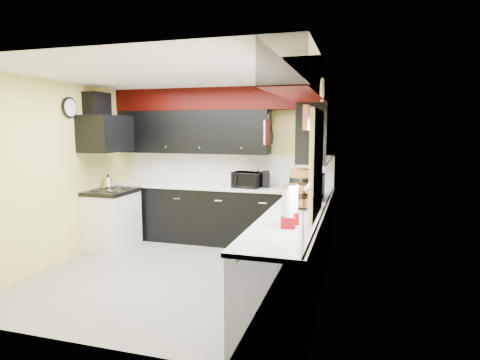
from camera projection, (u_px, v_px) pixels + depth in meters
The scene contains 35 objects.
ground at pixel (181, 274), 5.17m from camera, with size 3.60×3.60×0.00m, color gray.
wall_back at pixel (225, 165), 6.72m from camera, with size 3.60×0.06×2.50m, color #E0C666.
wall_right at pixel (325, 183), 4.50m from camera, with size 0.06×3.60×2.50m, color #E0C666.
wall_left at pixel (59, 173), 5.51m from camera, with size 0.06×3.60×2.50m, color #E0C666.
ceiling at pixel (177, 75), 4.85m from camera, with size 3.60×3.60×0.06m, color white.
cab_back at pixel (219, 215), 6.54m from camera, with size 3.60×0.60×0.90m, color black.
cab_right at pixel (293, 258), 4.41m from camera, with size 0.60×3.00×0.90m, color black.
counter_back at pixel (219, 187), 6.48m from camera, with size 3.62×0.64×0.04m, color white.
counter_right at pixel (294, 216), 4.35m from camera, with size 0.64×3.02×0.04m, color white.
splash_back at pixel (224, 169), 6.72m from camera, with size 3.60×0.02×0.50m, color white.
splash_right at pixel (324, 188), 4.52m from camera, with size 0.02×3.60×0.50m, color white.
upper_back at pixel (192, 132), 6.62m from camera, with size 2.60×0.35×0.70m, color black.
upper_right at pixel (318, 133), 5.34m from camera, with size 0.35×1.80×0.70m, color black.
soffit_back at pixel (221, 99), 6.41m from camera, with size 3.60×0.36×0.35m, color black.
soffit_right at pixel (309, 84), 4.24m from camera, with size 0.36×3.24×0.35m, color black.
stove at pixel (112, 221), 6.25m from camera, with size 0.60×0.75×0.86m, color white.
cooktop at pixel (111, 192), 6.19m from camera, with size 0.62×0.77×0.06m, color black.
hood at pixel (106, 134), 6.09m from camera, with size 0.50×0.78×0.55m, color black.
hood_duct at pixel (97, 106), 6.07m from camera, with size 0.24×0.40×0.40m, color black.
window at pixel (317, 163), 3.61m from camera, with size 0.03×0.86×0.96m, color white, non-canonical shape.
valance at pixel (311, 119), 3.58m from camera, with size 0.04×0.88×0.20m, color red.
pan_top at pixel (270, 119), 6.16m from camera, with size 0.03×0.22×0.40m, color black, non-canonical shape.
pan_mid at pixel (268, 136), 6.06m from camera, with size 0.03×0.28×0.46m, color black, non-canonical shape.
pan_low at pixel (271, 137), 6.32m from camera, with size 0.03×0.24×0.42m, color black, non-canonical shape.
cut_board at pixel (267, 132), 5.94m from camera, with size 0.03×0.26×0.35m, color white.
baskets at pixel (301, 188), 4.64m from camera, with size 0.27×0.27×0.50m, color brown, non-canonical shape.
clock at pixel (70, 108), 5.62m from camera, with size 0.03×0.30×0.30m, color black, non-canonical shape.
deco_plate at pixel (322, 90), 4.05m from camera, with size 0.03×0.24×0.24m, color white, non-canonical shape.
toaster_oven at pixel (247, 180), 6.25m from camera, with size 0.43×0.35×0.25m, color black.
microwave at pixel (308, 187), 5.30m from camera, with size 0.57×0.38×0.31m, color black.
utensil_crock at pixel (256, 183), 6.27m from camera, with size 0.13×0.13×0.14m, color silver.
knife_block at pixel (266, 180), 6.27m from camera, with size 0.11×0.16×0.25m, color black.
kettle at pixel (108, 182), 6.41m from camera, with size 0.18×0.18×0.16m, color silver, non-canonical shape.
dispenser_a at pixel (293, 206), 3.89m from camera, with size 0.13×0.13×0.35m, color #5A0E05, non-canonical shape.
dispenser_b at pixel (288, 208), 3.74m from camera, with size 0.14×0.14×0.37m, color #5A0800, non-canonical shape.
Camera 1 is at (2.14, -4.55, 1.87)m, focal length 30.00 mm.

